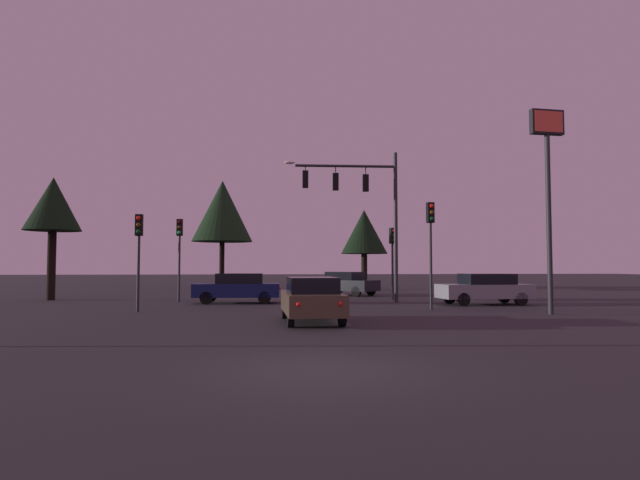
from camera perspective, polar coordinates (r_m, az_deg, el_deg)
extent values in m
plane|color=#262326|center=(34.11, -4.48, -6.06)|extent=(168.00, 168.00, 0.00)
cylinder|color=#232326|center=(27.41, 8.35, 1.42)|extent=(0.20, 0.20, 7.88)
cylinder|color=#232326|center=(27.41, 2.84, 8.14)|extent=(5.28, 0.39, 0.14)
ellipsoid|color=#F4EACC|center=(27.27, -3.38, 8.52)|extent=(0.56, 0.28, 0.16)
cylinder|color=#232326|center=(27.51, 5.05, 7.65)|extent=(0.05, 0.05, 0.43)
cube|color=black|center=(27.40, 5.05, 6.27)|extent=(0.31, 0.25, 0.90)
sphere|color=red|center=(27.58, 5.01, 6.80)|extent=(0.18, 0.18, 0.18)
sphere|color=#56380C|center=(27.53, 5.01, 6.23)|extent=(0.18, 0.18, 0.18)
sphere|color=#0C4219|center=(27.49, 5.01, 5.65)|extent=(0.18, 0.18, 0.18)
cylinder|color=#232326|center=(27.33, 1.73, 7.76)|extent=(0.05, 0.05, 0.38)
cube|color=black|center=(27.21, 1.73, 6.43)|extent=(0.31, 0.25, 0.90)
sphere|color=red|center=(27.40, 1.70, 6.96)|extent=(0.18, 0.18, 0.18)
sphere|color=#56380C|center=(27.35, 1.70, 6.39)|extent=(0.18, 0.18, 0.18)
sphere|color=#0C4219|center=(27.31, 1.71, 5.81)|extent=(0.18, 0.18, 0.18)
cylinder|color=#232326|center=(27.24, -1.62, 7.92)|extent=(0.05, 0.05, 0.27)
cube|color=black|center=(27.13, -1.62, 6.70)|extent=(0.31, 0.25, 0.90)
sphere|color=red|center=(27.32, -1.63, 7.23)|extent=(0.18, 0.18, 0.18)
sphere|color=#56380C|center=(27.27, -1.63, 6.65)|extent=(0.18, 0.18, 0.18)
sphere|color=#0C4219|center=(27.22, -1.63, 6.07)|extent=(0.18, 0.18, 0.18)
cylinder|color=#232326|center=(29.57, 8.00, -3.47)|extent=(0.12, 0.12, 3.16)
cube|color=black|center=(29.62, 7.97, 0.46)|extent=(0.36, 0.33, 0.90)
sphere|color=red|center=(29.52, 8.12, 1.02)|extent=(0.18, 0.18, 0.18)
sphere|color=#56380C|center=(29.50, 8.12, 0.48)|extent=(0.18, 0.18, 0.18)
sphere|color=#0C4219|center=(29.48, 8.13, -0.07)|extent=(0.18, 0.18, 0.18)
cylinder|color=#232326|center=(28.67, -15.25, -3.06)|extent=(0.12, 0.12, 3.51)
cube|color=black|center=(28.74, -15.20, 1.35)|extent=(0.31, 0.26, 0.90)
sphere|color=#4C0A0A|center=(28.62, -15.25, 1.92)|extent=(0.18, 0.18, 0.18)
sphere|color=#56380C|center=(28.60, -15.26, 1.37)|extent=(0.18, 0.18, 0.18)
sphere|color=#1EE04C|center=(28.58, -15.26, 0.81)|extent=(0.18, 0.18, 0.18)
cylinder|color=#232326|center=(22.78, -19.39, -3.52)|extent=(0.12, 0.12, 3.15)
cube|color=black|center=(22.84, -19.30, 1.56)|extent=(0.31, 0.25, 0.90)
sphere|color=red|center=(22.73, -19.36, 2.29)|extent=(0.18, 0.18, 0.18)
sphere|color=#56380C|center=(22.71, -19.37, 1.59)|extent=(0.18, 0.18, 0.18)
sphere|color=#0C4219|center=(22.69, -19.38, 0.89)|extent=(0.18, 0.18, 0.18)
cylinder|color=#232326|center=(23.12, 12.12, -2.82)|extent=(0.12, 0.12, 3.79)
cube|color=black|center=(23.23, 12.06, 2.97)|extent=(0.33, 0.28, 0.90)
sphere|color=red|center=(23.14, 12.20, 3.69)|extent=(0.18, 0.18, 0.18)
sphere|color=#56380C|center=(23.11, 12.21, 3.00)|extent=(0.18, 0.18, 0.18)
sphere|color=#0C4219|center=(23.08, 12.21, 2.31)|extent=(0.18, 0.18, 0.18)
cube|color=#473828|center=(17.61, -0.95, -6.91)|extent=(1.91, 4.21, 0.68)
cube|color=black|center=(17.43, -0.89, -4.97)|extent=(1.61, 2.29, 0.52)
cylinder|color=black|center=(18.93, -3.90, -7.65)|extent=(0.21, 0.64, 0.64)
cylinder|color=black|center=(19.10, 0.99, -7.61)|extent=(0.21, 0.64, 0.64)
cylinder|color=black|center=(16.19, -3.26, -8.46)|extent=(0.21, 0.64, 0.64)
cylinder|color=black|center=(16.40, 2.45, -8.39)|extent=(0.21, 0.64, 0.64)
sphere|color=red|center=(15.46, -2.40, -7.09)|extent=(0.14, 0.14, 0.14)
sphere|color=red|center=(15.62, 2.28, -7.05)|extent=(0.14, 0.14, 0.14)
cube|color=gray|center=(26.75, 17.64, -5.39)|extent=(4.52, 2.02, 0.68)
cube|color=black|center=(26.79, 17.90, -4.10)|extent=(2.47, 1.68, 0.52)
cylinder|color=black|center=(25.40, 15.50, -6.33)|extent=(0.65, 0.23, 0.64)
cylinder|color=black|center=(26.89, 14.06, -6.15)|extent=(0.65, 0.23, 0.64)
cylinder|color=black|center=(26.74, 21.26, -6.06)|extent=(0.65, 0.23, 0.64)
cylinder|color=black|center=(28.16, 19.59, -5.92)|extent=(0.65, 0.23, 0.64)
sphere|color=red|center=(27.26, 22.45, -5.05)|extent=(0.14, 0.14, 0.14)
sphere|color=red|center=(28.36, 21.10, -4.98)|extent=(0.14, 0.14, 0.14)
cube|color=#0F1947|center=(26.87, -9.15, -5.48)|extent=(4.37, 1.92, 0.68)
cube|color=black|center=(26.83, -8.82, -4.20)|extent=(2.38, 1.61, 0.52)
cylinder|color=black|center=(26.24, -12.42, -6.26)|extent=(0.65, 0.22, 0.64)
cylinder|color=black|center=(27.82, -11.98, -6.06)|extent=(0.65, 0.22, 0.64)
cylinder|color=black|center=(26.02, -6.14, -6.34)|extent=(0.65, 0.22, 0.64)
cylinder|color=black|center=(27.61, -6.06, -6.14)|extent=(0.65, 0.22, 0.64)
sphere|color=red|center=(26.15, -4.49, -5.36)|extent=(0.14, 0.14, 0.14)
sphere|color=red|center=(27.41, -4.50, -5.25)|extent=(0.14, 0.14, 0.14)
cube|color=black|center=(33.42, 2.99, -4.99)|extent=(4.06, 4.10, 0.68)
cube|color=black|center=(33.50, 2.78, -3.96)|extent=(2.61, 2.62, 0.52)
cylinder|color=black|center=(33.34, 5.63, -5.57)|extent=(0.59, 0.60, 0.64)
cylinder|color=black|center=(32.02, 4.03, -5.69)|extent=(0.59, 0.60, 0.64)
cylinder|color=black|center=(34.86, 2.03, -5.47)|extent=(0.59, 0.60, 0.64)
cylinder|color=black|center=(33.61, 0.37, -5.57)|extent=(0.59, 0.60, 0.64)
sphere|color=red|center=(35.13, 0.97, -4.73)|extent=(0.14, 0.14, 0.14)
sphere|color=red|center=(34.16, -0.35, -4.78)|extent=(0.14, 0.14, 0.14)
cylinder|color=#232326|center=(22.41, 23.91, 1.66)|extent=(0.20, 0.20, 7.14)
cube|color=black|center=(23.07, 23.70, 11.79)|extent=(1.41, 0.35, 1.00)
cube|color=#EF4C38|center=(22.96, 23.89, 11.86)|extent=(1.23, 0.11, 0.84)
cylinder|color=black|center=(46.19, -10.76, -2.67)|extent=(0.44, 0.44, 4.04)
cone|color=black|center=(46.44, -10.71, 3.16)|extent=(5.29, 5.29, 5.40)
cylinder|color=black|center=(32.49, -27.48, -2.49)|extent=(0.45, 0.45, 3.87)
cone|color=black|center=(32.67, -27.34, 3.56)|extent=(3.05, 3.05, 3.01)
cylinder|color=black|center=(41.49, 4.90, -3.50)|extent=(0.48, 0.48, 2.87)
cone|color=black|center=(41.57, 4.88, 0.91)|extent=(3.71, 3.71, 3.52)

